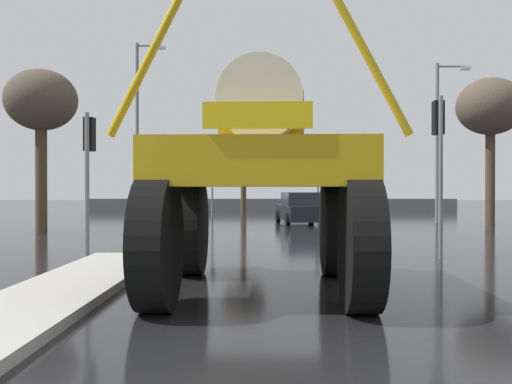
# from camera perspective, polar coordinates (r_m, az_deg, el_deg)

# --- Properties ---
(ground_plane) EXTENTS (120.00, 120.00, 0.00)m
(ground_plane) POSITION_cam_1_polar(r_m,az_deg,el_deg) (20.89, 2.59, -4.36)
(ground_plane) COLOR black
(median_island) EXTENTS (1.65, 11.51, 0.15)m
(median_island) POSITION_cam_1_polar(r_m,az_deg,el_deg) (9.27, -20.22, -9.99)
(median_island) COLOR #B2AFA8
(median_island) RESTS_ON ground
(oversize_sprayer) EXTENTS (4.23, 5.50, 4.62)m
(oversize_sprayer) POSITION_cam_1_polar(r_m,az_deg,el_deg) (9.90, 0.48, 1.24)
(oversize_sprayer) COLOR black
(oversize_sprayer) RESTS_ON ground
(sedan_ahead) EXTENTS (2.32, 4.30, 1.52)m
(sedan_ahead) POSITION_cam_1_polar(r_m,az_deg,el_deg) (28.17, 4.32, -1.66)
(sedan_ahead) COLOR black
(sedan_ahead) RESTS_ON ground
(traffic_signal_near_left) EXTENTS (0.24, 0.54, 3.60)m
(traffic_signal_near_left) POSITION_cam_1_polar(r_m,az_deg,el_deg) (15.22, -15.95, 3.73)
(traffic_signal_near_left) COLOR slate
(traffic_signal_near_left) RESTS_ON ground
(traffic_signal_near_right) EXTENTS (0.24, 0.54, 4.00)m
(traffic_signal_near_right) POSITION_cam_1_polar(r_m,az_deg,el_deg) (15.26, 17.37, 4.83)
(traffic_signal_near_right) COLOR slate
(traffic_signal_near_right) RESTS_ON ground
(traffic_signal_far_left) EXTENTS (0.24, 0.55, 3.24)m
(traffic_signal_far_left) POSITION_cam_1_polar(r_m,az_deg,el_deg) (34.41, 6.02, 1.46)
(traffic_signal_far_left) COLOR slate
(traffic_signal_far_left) RESTS_ON ground
(traffic_signal_far_right) EXTENTS (0.24, 0.55, 3.88)m
(traffic_signal_far_right) POSITION_cam_1_polar(r_m,az_deg,el_deg) (34.38, -4.27, 2.25)
(traffic_signal_far_right) COLOR slate
(traffic_signal_far_right) RESTS_ON ground
(streetlight_far_left) EXTENTS (1.62, 0.24, 9.48)m
(streetlight_far_left) POSITION_cam_1_polar(r_m,az_deg,el_deg) (32.12, -11.32, 6.55)
(streetlight_far_left) COLOR slate
(streetlight_far_left) RESTS_ON ground
(streetlight_far_right) EXTENTS (1.71, 0.24, 7.87)m
(streetlight_far_right) POSITION_cam_1_polar(r_m,az_deg,el_deg) (30.35, 17.45, 5.36)
(streetlight_far_right) COLOR slate
(streetlight_far_right) RESTS_ON ground
(bare_tree_left) EXTENTS (2.73, 2.73, 6.24)m
(bare_tree_left) POSITION_cam_1_polar(r_m,az_deg,el_deg) (23.94, -20.20, 8.11)
(bare_tree_left) COLOR #473828
(bare_tree_left) RESTS_ON ground
(bare_tree_right) EXTENTS (3.06, 3.06, 6.76)m
(bare_tree_right) POSITION_cam_1_polar(r_m,az_deg,el_deg) (29.09, 21.85, 7.54)
(bare_tree_right) COLOR #473828
(bare_tree_right) RESTS_ON ground
(bare_tree_far_center) EXTENTS (2.84, 2.84, 6.65)m
(bare_tree_far_center) POSITION_cam_1_polar(r_m,az_deg,el_deg) (36.71, -1.23, 6.09)
(bare_tree_far_center) COLOR #473828
(bare_tree_far_center) RESTS_ON ground
(roadside_barrier) EXTENTS (27.75, 0.24, 0.90)m
(roadside_barrier) POSITION_cam_1_polar(r_m,az_deg,el_deg) (44.02, 1.54, -1.24)
(roadside_barrier) COLOR #59595B
(roadside_barrier) RESTS_ON ground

